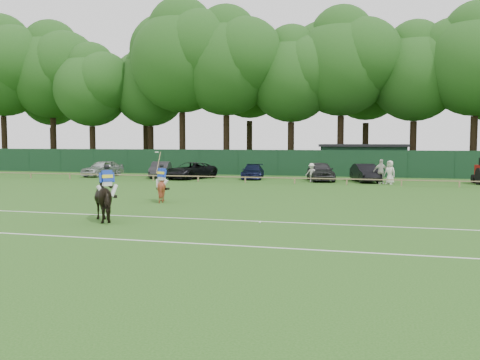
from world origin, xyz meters
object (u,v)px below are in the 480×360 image
(spectator_left, at_px, (312,173))
(spectator_right, at_px, (390,172))
(suv_black, at_px, (191,171))
(polo_ball, at_px, (260,222))
(sedan_silver, at_px, (103,168))
(horse_dark, at_px, (107,199))
(sedan_navy, at_px, (253,172))
(estate_black, at_px, (365,173))
(utility_shed, at_px, (363,159))
(sedan_grey, at_px, (161,170))
(spectator_mid, at_px, (381,172))
(hatch_grey, at_px, (321,171))
(horse_chestnut, at_px, (162,188))

(spectator_left, distance_m, spectator_right, 6.15)
(suv_black, height_order, polo_ball, suv_black)
(sedan_silver, distance_m, spectator_right, 26.20)
(horse_dark, relative_size, sedan_navy, 0.50)
(sedan_silver, bearing_deg, estate_black, 12.34)
(horse_dark, bearing_deg, spectator_right, -162.04)
(suv_black, relative_size, sedan_navy, 1.18)
(sedan_navy, relative_size, utility_shed, 0.53)
(sedan_grey, distance_m, sedan_navy, 8.54)
(sedan_navy, xyz_separation_m, spectator_right, (11.57, -2.84, 0.28))
(suv_black, height_order, spectator_mid, spectator_mid)
(spectator_mid, relative_size, utility_shed, 0.23)
(suv_black, bearing_deg, utility_shed, 51.44)
(estate_black, xyz_separation_m, polo_ball, (-3.81, -22.77, -0.69))
(hatch_grey, relative_size, spectator_left, 3.08)
(spectator_mid, bearing_deg, estate_black, 105.94)
(estate_black, xyz_separation_m, spectator_right, (1.87, -1.90, 0.19))
(spectator_mid, bearing_deg, sedan_silver, 157.10)
(horse_chestnut, height_order, spectator_mid, spectator_mid)
(sedan_silver, height_order, polo_ball, sedan_silver)
(suv_black, relative_size, spectator_right, 2.83)
(horse_dark, bearing_deg, polo_ball, 145.70)
(sedan_navy, bearing_deg, sedan_silver, 173.98)
(utility_shed, bearing_deg, spectator_right, -78.31)
(suv_black, bearing_deg, hatch_grey, 22.39)
(spectator_mid, bearing_deg, spectator_left, 156.72)
(sedan_navy, distance_m, polo_ball, 24.43)
(sedan_grey, distance_m, utility_shed, 19.80)
(spectator_mid, bearing_deg, utility_shed, 80.22)
(spectator_left, bearing_deg, spectator_mid, 7.74)
(horse_chestnut, xyz_separation_m, sedan_silver, (-13.55, 17.27, 0.01))
(horse_dark, bearing_deg, horse_chestnut, -128.76)
(hatch_grey, bearing_deg, utility_shed, 53.68)
(spectator_right, bearing_deg, estate_black, 165.16)
(horse_dark, relative_size, spectator_left, 1.42)
(sedan_navy, distance_m, estate_black, 9.75)
(estate_black, bearing_deg, polo_ball, -115.70)
(horse_dark, height_order, hatch_grey, horse_dark)
(sedan_silver, bearing_deg, spectator_mid, 8.41)
(utility_shed, bearing_deg, sedan_silver, -160.91)
(polo_ball, relative_size, utility_shed, 0.01)
(suv_black, height_order, utility_shed, utility_shed)
(utility_shed, bearing_deg, sedan_grey, -154.72)
(horse_dark, xyz_separation_m, utility_shed, (9.81, 32.45, 0.61))
(suv_black, distance_m, hatch_grey, 11.41)
(polo_ball, height_order, utility_shed, utility_shed)
(sedan_grey, height_order, estate_black, estate_black)
(horse_dark, distance_m, hatch_grey, 24.76)
(sedan_silver, relative_size, spectator_left, 2.91)
(horse_chestnut, bearing_deg, estate_black, -98.84)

